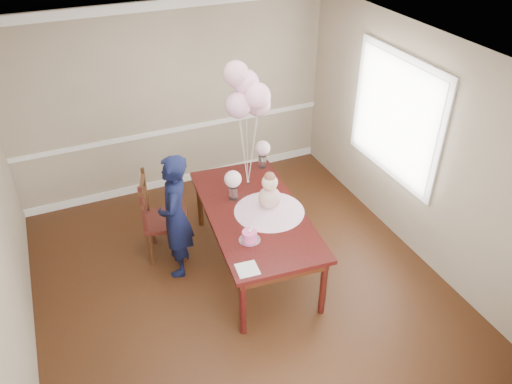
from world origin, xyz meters
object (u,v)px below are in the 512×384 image
object	(u,v)px
dining_table_top	(255,213)
dining_chair_seat	(166,220)
woman	(175,217)
birthday_cake	(250,236)

from	to	relation	value
dining_table_top	dining_chair_seat	xyz separation A→B (m)	(-0.90, 0.62, -0.27)
woman	dining_table_top	bearing A→B (deg)	92.42
dining_table_top	dining_chair_seat	size ratio (longest dim) A/B	4.33
dining_table_top	birthday_cake	size ratio (longest dim) A/B	13.33
woman	dining_chair_seat	bearing A→B (deg)	-151.00
dining_chair_seat	birthday_cake	bearing A→B (deg)	-41.56
birthday_cake	woman	xyz separation A→B (m)	(-0.60, 0.74, -0.08)
dining_table_top	woman	world-z (taller)	woman
dining_table_top	woman	size ratio (longest dim) A/B	1.37
dining_chair_seat	woman	bearing A→B (deg)	-64.44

